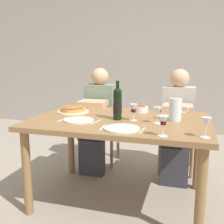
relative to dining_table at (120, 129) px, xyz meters
name	(u,v)px	position (x,y,z in m)	size (l,w,h in m)	color
ground_plane	(120,200)	(0.00, 0.00, -0.67)	(8.00, 8.00, 0.00)	gray
back_wall	(158,50)	(0.00, 2.56, 0.73)	(8.00, 0.10, 2.80)	#A3998E
dining_table	(120,129)	(0.00, 0.00, 0.00)	(1.50, 1.00, 0.76)	olive
wine_bottle	(118,104)	(-0.02, -0.02, 0.23)	(0.07, 0.07, 0.33)	black
water_pitcher	(175,111)	(0.46, 0.06, 0.18)	(0.16, 0.10, 0.19)	silver
baked_tart	(73,109)	(-0.51, 0.15, 0.12)	(0.30, 0.30, 0.06)	silver
salad_bowl	(141,109)	(0.11, 0.35, 0.13)	(0.14, 0.14, 0.06)	silver
wine_glass_left_diner	(133,109)	(0.12, -0.03, 0.19)	(0.07, 0.07, 0.14)	silver
wine_glass_right_diner	(206,123)	(0.67, -0.37, 0.19)	(0.07, 0.07, 0.14)	silver
wine_glass_centre	(157,112)	(0.32, -0.07, 0.19)	(0.07, 0.07, 0.13)	silver
wine_glass_spare	(163,121)	(0.40, -0.42, 0.19)	(0.07, 0.07, 0.14)	silver
dinner_plate_left_setting	(79,120)	(-0.31, -0.17, 0.10)	(0.25, 0.25, 0.01)	silver
dinner_plate_right_setting	(122,129)	(0.10, -0.32, 0.10)	(0.26, 0.26, 0.01)	silver
fork_left_setting	(63,119)	(-0.46, -0.17, 0.09)	(0.16, 0.01, 0.01)	silver
knife_left_setting	(96,122)	(-0.16, -0.17, 0.09)	(0.18, 0.01, 0.01)	silver
knife_right_setting	(142,130)	(0.25, -0.32, 0.09)	(0.18, 0.01, 0.01)	silver
spoon_right_setting	(103,128)	(-0.05, -0.32, 0.09)	(0.16, 0.01, 0.01)	silver
chair_left	(103,122)	(-0.45, 0.91, -0.17)	(0.42, 0.42, 0.87)	#9E7A51
diner_left	(98,116)	(-0.45, 0.67, -0.05)	(0.35, 0.51, 1.16)	gray
chair_right	(178,127)	(0.45, 0.91, -0.17)	(0.41, 0.41, 0.87)	#9E7A51
diner_right	(177,121)	(0.45, 0.67, -0.05)	(0.34, 0.50, 1.16)	#B7B2A8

